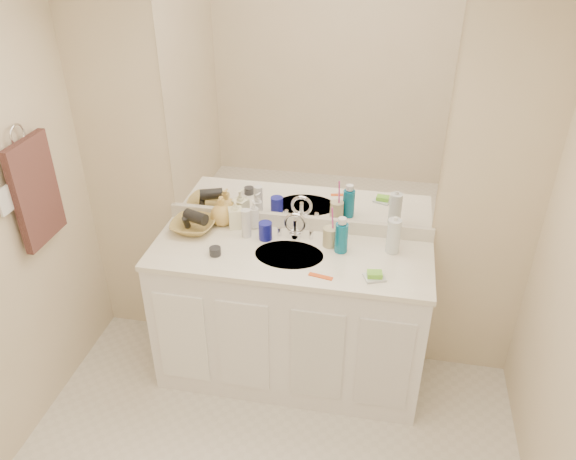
# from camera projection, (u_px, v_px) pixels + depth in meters

# --- Properties ---
(wall_back) EXTENTS (2.60, 0.02, 2.40)m
(wall_back) POSITION_uv_depth(u_px,v_px,m) (299.00, 177.00, 3.07)
(wall_back) COLOR beige
(wall_back) RESTS_ON floor
(vanity_cabinet) EXTENTS (1.50, 0.55, 0.85)m
(vanity_cabinet) POSITION_uv_depth(u_px,v_px,m) (290.00, 318.00, 3.24)
(vanity_cabinet) COLOR white
(vanity_cabinet) RESTS_ON floor
(countertop) EXTENTS (1.52, 0.57, 0.03)m
(countertop) POSITION_uv_depth(u_px,v_px,m) (290.00, 255.00, 3.01)
(countertop) COLOR white
(countertop) RESTS_ON vanity_cabinet
(backsplash) EXTENTS (1.52, 0.03, 0.08)m
(backsplash) POSITION_uv_depth(u_px,v_px,m) (298.00, 222.00, 3.20)
(backsplash) COLOR silver
(backsplash) RESTS_ON countertop
(sink_basin) EXTENTS (0.37, 0.37, 0.02)m
(sink_basin) POSITION_uv_depth(u_px,v_px,m) (289.00, 256.00, 3.00)
(sink_basin) COLOR #BBB7A3
(sink_basin) RESTS_ON countertop
(faucet) EXTENTS (0.02, 0.02, 0.11)m
(faucet) POSITION_uv_depth(u_px,v_px,m) (295.00, 229.00, 3.11)
(faucet) COLOR silver
(faucet) RESTS_ON countertop
(mirror) EXTENTS (1.48, 0.01, 1.20)m
(mirror) POSITION_uv_depth(u_px,v_px,m) (300.00, 114.00, 2.88)
(mirror) COLOR white
(mirror) RESTS_ON wall_back
(blue_mug) EXTENTS (0.10, 0.10, 0.10)m
(blue_mug) POSITION_uv_depth(u_px,v_px,m) (265.00, 231.00, 3.10)
(blue_mug) COLOR navy
(blue_mug) RESTS_ON countertop
(tan_cup) EXTENTS (0.10, 0.10, 0.11)m
(tan_cup) POSITION_uv_depth(u_px,v_px,m) (330.00, 237.00, 3.04)
(tan_cup) COLOR tan
(tan_cup) RESTS_ON countertop
(toothbrush) EXTENTS (0.02, 0.03, 0.18)m
(toothbrush) POSITION_uv_depth(u_px,v_px,m) (333.00, 222.00, 2.99)
(toothbrush) COLOR #E43C9D
(toothbrush) RESTS_ON tan_cup
(mouthwash_bottle) EXTENTS (0.09, 0.09, 0.17)m
(mouthwash_bottle) POSITION_uv_depth(u_px,v_px,m) (341.00, 238.00, 2.98)
(mouthwash_bottle) COLOR #0A6182
(mouthwash_bottle) RESTS_ON countertop
(clear_pump_bottle) EXTENTS (0.08, 0.08, 0.19)m
(clear_pump_bottle) POSITION_uv_depth(u_px,v_px,m) (393.00, 236.00, 2.96)
(clear_pump_bottle) COLOR silver
(clear_pump_bottle) RESTS_ON countertop
(soap_dish) EXTENTS (0.12, 0.11, 0.01)m
(soap_dish) POSITION_uv_depth(u_px,v_px,m) (374.00, 277.00, 2.80)
(soap_dish) COLOR silver
(soap_dish) RESTS_ON countertop
(green_soap) EXTENTS (0.08, 0.06, 0.03)m
(green_soap) POSITION_uv_depth(u_px,v_px,m) (375.00, 274.00, 2.79)
(green_soap) COLOR #6FC931
(green_soap) RESTS_ON soap_dish
(orange_comb) EXTENTS (0.13, 0.05, 0.01)m
(orange_comb) POSITION_uv_depth(u_px,v_px,m) (321.00, 276.00, 2.81)
(orange_comb) COLOR #E25017
(orange_comb) RESTS_ON countertop
(dark_jar) EXTENTS (0.08, 0.08, 0.04)m
(dark_jar) POSITION_uv_depth(u_px,v_px,m) (215.00, 251.00, 2.98)
(dark_jar) COLOR #26262B
(dark_jar) RESTS_ON countertop
(extra_white_bottle) EXTENTS (0.05, 0.05, 0.17)m
(extra_white_bottle) POSITION_uv_depth(u_px,v_px,m) (246.00, 223.00, 3.11)
(extra_white_bottle) COLOR silver
(extra_white_bottle) RESTS_ON countertop
(soap_bottle_white) EXTENTS (0.09, 0.09, 0.17)m
(soap_bottle_white) POSITION_uv_depth(u_px,v_px,m) (254.00, 214.00, 3.19)
(soap_bottle_white) COLOR white
(soap_bottle_white) RESTS_ON countertop
(soap_bottle_cream) EXTENTS (0.10, 0.10, 0.18)m
(soap_bottle_cream) POSITION_uv_depth(u_px,v_px,m) (235.00, 213.00, 3.19)
(soap_bottle_cream) COLOR #FAF9CC
(soap_bottle_cream) RESTS_ON countertop
(soap_bottle_yellow) EXTENTS (0.16, 0.16, 0.17)m
(soap_bottle_yellow) POSITION_uv_depth(u_px,v_px,m) (222.00, 211.00, 3.22)
(soap_bottle_yellow) COLOR tan
(soap_bottle_yellow) RESTS_ON countertop
(wicker_basket) EXTENTS (0.25, 0.25, 0.06)m
(wicker_basket) POSITION_uv_depth(u_px,v_px,m) (193.00, 226.00, 3.19)
(wicker_basket) COLOR olive
(wicker_basket) RESTS_ON countertop
(hair_dryer) EXTENTS (0.15, 0.11, 0.07)m
(hair_dryer) POSITION_uv_depth(u_px,v_px,m) (196.00, 217.00, 3.15)
(hair_dryer) COLOR black
(hair_dryer) RESTS_ON wicker_basket
(towel_ring) EXTENTS (0.01, 0.11, 0.11)m
(towel_ring) POSITION_uv_depth(u_px,v_px,m) (17.00, 135.00, 2.66)
(towel_ring) COLOR silver
(towel_ring) RESTS_ON wall_left
(hand_towel) EXTENTS (0.04, 0.32, 0.55)m
(hand_towel) POSITION_uv_depth(u_px,v_px,m) (36.00, 192.00, 2.81)
(hand_towel) COLOR #311B1A
(hand_towel) RESTS_ON towel_ring
(switch_plate) EXTENTS (0.01, 0.08, 0.13)m
(switch_plate) POSITION_uv_depth(u_px,v_px,m) (5.00, 201.00, 2.62)
(switch_plate) COLOR white
(switch_plate) RESTS_ON wall_left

